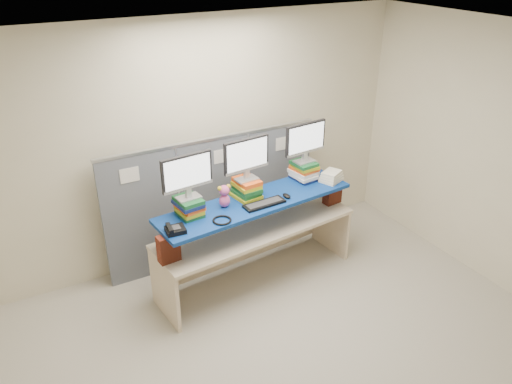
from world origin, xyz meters
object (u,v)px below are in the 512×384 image
desk_phone (175,230)px  monitor_center (246,157)px  desk (256,238)px  monitor_left (187,174)px  monitor_right (305,140)px  blue_board (256,202)px  keyboard (264,204)px

desk_phone → monitor_center: bearing=23.2°
desk → monitor_left: size_ratio=4.40×
monitor_right → monitor_center: bearing=180.0°
blue_board → monitor_right: size_ratio=4.15×
blue_board → monitor_right: (0.73, 0.19, 0.50)m
monitor_right → keyboard: monitor_right is taller
blue_board → monitor_center: monitor_center is taller
keyboard → monitor_left: bearing=164.2°
blue_board → desk_phone: size_ratio=11.31×
monitor_left → monitor_center: (0.68, 0.07, 0.02)m
blue_board → monitor_center: bearing=107.4°
monitor_center → keyboard: monitor_center is taller
monitor_center → monitor_right: 0.78m
blue_board → desk: bearing=174.3°
blue_board → keyboard: (0.03, -0.13, 0.03)m
monitor_left → desk_phone: bearing=-141.9°
monitor_center → keyboard: (0.08, -0.24, -0.45)m
monitor_left → desk_phone: (-0.25, -0.24, -0.42)m
desk → blue_board: 0.44m
monitor_left → monitor_right: monitor_right is taller
monitor_left → monitor_center: size_ratio=1.00×
desk → monitor_left: monitor_left is taller
monitor_right → monitor_left: bearing=180.0°
monitor_left → monitor_center: 0.68m
monitor_left → keyboard: monitor_left is taller
monitor_center → desk_phone: monitor_center is taller
desk → desk_phone: (-0.97, -0.19, 0.49)m
desk → keyboard: bearing=-83.2°
blue_board → desk_phone: (-0.97, -0.19, 0.05)m
blue_board → monitor_right: bearing=9.1°
desk → monitor_center: monitor_center is taller
keyboard → monitor_right: bearing=21.7°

